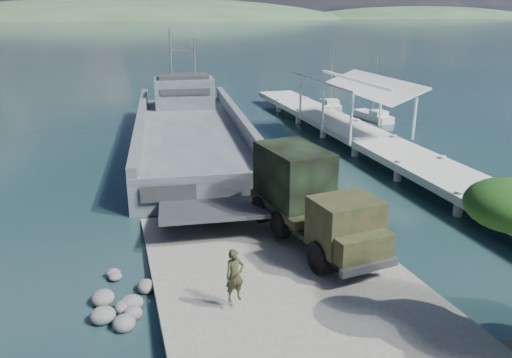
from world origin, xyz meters
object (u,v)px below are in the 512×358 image
object	(u,v)px
military_truck	(309,198)
sailboat_far	(331,105)
sailboat_near	(374,116)
landing_craft	(191,138)
pier	(358,126)
soldier	(235,285)

from	to	relation	value
military_truck	sailboat_far	world-z (taller)	sailboat_far
sailboat_near	landing_craft	bearing A→B (deg)	-169.61
military_truck	sailboat_far	size ratio (longest dim) A/B	1.34
pier	landing_craft	distance (m)	13.44
pier	landing_craft	size ratio (longest dim) A/B	1.33
military_truck	soldier	distance (m)	6.70
landing_craft	sailboat_near	bearing A→B (deg)	21.62
sailboat_far	soldier	bearing A→B (deg)	-104.43
landing_craft	soldier	bearing A→B (deg)	-89.84
soldier	sailboat_near	size ratio (longest dim) A/B	0.31
pier	landing_craft	xyz separation A→B (m)	(-13.06, 3.06, -0.81)
sailboat_far	military_truck	bearing A→B (deg)	-101.56
military_truck	soldier	size ratio (longest dim) A/B	4.55
pier	sailboat_far	distance (m)	15.99
landing_craft	soldier	xyz separation A→B (m)	(-2.33, -23.81, 0.67)
pier	sailboat_near	size ratio (longest dim) A/B	7.03
sailboat_near	sailboat_far	world-z (taller)	sailboat_far
landing_craft	pier	bearing A→B (deg)	-7.46
military_truck	sailboat_far	bearing A→B (deg)	55.81
landing_craft	sailboat_near	xyz separation A→B (m)	(19.26, 5.48, -0.46)
sailboat_near	pier	bearing A→B (deg)	-131.47
military_truck	sailboat_near	xyz separation A→B (m)	(16.97, 24.54, -2.12)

